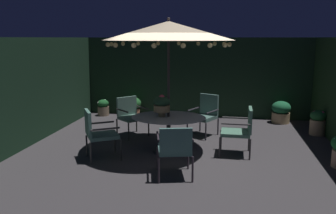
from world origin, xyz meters
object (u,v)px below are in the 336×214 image
object	(u,v)px
potted_plant_back_right	(132,106)
potted_plant_left_far	(103,107)
patio_chair_north	(205,113)
patio_chair_northeast	(130,113)
patio_umbrella	(169,31)
patio_chair_southeast	(175,147)
potted_plant_front_corner	(281,112)
centerpiece_planter	(162,104)
patio_chair_east	(97,131)
potted_plant_right_far	(318,122)
patio_dining_table	(169,124)
patio_chair_south	(241,128)

from	to	relation	value
potted_plant_back_right	potted_plant_left_far	distance (m)	0.93
patio_chair_north	patio_chair_northeast	xyz separation A→B (m)	(-1.84, -0.36, -0.01)
patio_chair_north	potted_plant_left_far	bearing A→B (deg)	153.36
patio_umbrella	patio_chair_southeast	distance (m)	2.49
potted_plant_front_corner	potted_plant_left_far	size ratio (longest dim) A/B	1.24
centerpiece_planter	patio_chair_east	world-z (taller)	centerpiece_planter
patio_umbrella	patio_chair_north	world-z (taller)	patio_umbrella
patio_chair_southeast	potted_plant_right_far	xyz separation A→B (m)	(3.14, 3.31, -0.24)
patio_dining_table	potted_plant_right_far	size ratio (longest dim) A/B	2.54
patio_chair_northeast	patio_umbrella	bearing A→B (deg)	-41.28
patio_dining_table	patio_chair_north	bearing A→B (deg)	62.51
patio_dining_table	potted_plant_right_far	world-z (taller)	patio_dining_table
patio_chair_east	potted_plant_left_far	world-z (taller)	patio_chair_east
patio_chair_south	potted_plant_left_far	bearing A→B (deg)	143.56
centerpiece_planter	patio_chair_north	size ratio (longest dim) A/B	0.46
patio_chair_northeast	potted_plant_left_far	size ratio (longest dim) A/B	1.89
patio_dining_table	patio_chair_east	size ratio (longest dim) A/B	1.57
patio_chair_northeast	potted_plant_back_right	xyz separation A→B (m)	(-0.53, 2.04, -0.23)
patio_chair_north	patio_chair_east	distance (m)	2.94
patio_chair_north	patio_dining_table	bearing A→B (deg)	-117.49
patio_chair_east	patio_chair_south	xyz separation A→B (m)	(2.82, 0.76, -0.01)
patio_dining_table	patio_chair_southeast	distance (m)	1.51
patio_chair_northeast	potted_plant_right_far	bearing A→B (deg)	10.33
patio_chair_southeast	centerpiece_planter	bearing A→B (deg)	109.03
centerpiece_planter	patio_chair_southeast	distance (m)	1.61
patio_chair_southeast	potted_plant_left_far	bearing A→B (deg)	123.47
patio_chair_south	centerpiece_planter	bearing A→B (deg)	179.15
patio_chair_north	patio_chair_southeast	xyz separation A→B (m)	(-0.34, -2.82, 0.00)
potted_plant_right_far	patio_chair_east	bearing A→B (deg)	-151.25
patio_chair_southeast	potted_plant_left_far	size ratio (longest dim) A/B	1.88
patio_dining_table	patio_chair_south	world-z (taller)	patio_chair_south
patio_chair_north	patio_chair_northeast	world-z (taller)	patio_chair_north
centerpiece_planter	potted_plant_front_corner	world-z (taller)	centerpiece_planter
patio_chair_north	potted_plant_left_far	world-z (taller)	patio_chair_north
patio_dining_table	potted_plant_front_corner	bearing A→B (deg)	47.08
patio_chair_northeast	patio_chair_east	world-z (taller)	patio_chair_east
patio_dining_table	patio_chair_southeast	bearing A→B (deg)	-76.23
patio_chair_east	potted_plant_left_far	xyz separation A→B (m)	(-1.30, 3.80, -0.32)
potted_plant_right_far	centerpiece_planter	bearing A→B (deg)	-153.06
potted_plant_back_right	potted_plant_right_far	size ratio (longest dim) A/B	0.98
patio_umbrella	potted_plant_right_far	bearing A→B (deg)	27.78
patio_chair_southeast	patio_umbrella	bearing A→B (deg)	103.77
patio_chair_north	patio_chair_south	bearing A→B (deg)	-59.46
potted_plant_front_corner	patio_chair_north	bearing A→B (deg)	-141.80
patio_chair_northeast	potted_plant_front_corner	world-z (taller)	patio_chair_northeast
patio_chair_southeast	patio_chair_south	world-z (taller)	patio_chair_south
centerpiece_planter	patio_chair_northeast	distance (m)	1.49
potted_plant_front_corner	patio_chair_east	bearing A→B (deg)	-137.20
potted_plant_back_right	patio_chair_south	bearing A→B (deg)	-43.89
patio_umbrella	patio_chair_northeast	world-z (taller)	patio_umbrella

